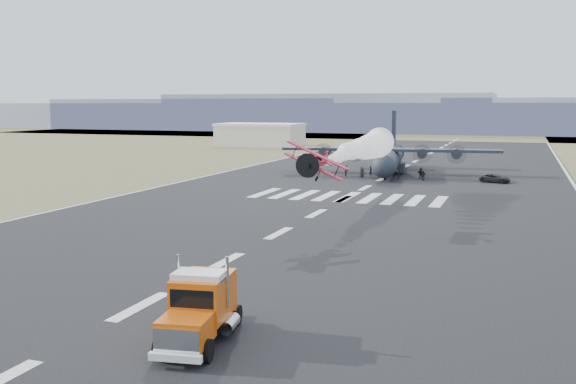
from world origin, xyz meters
The scene contains 21 objects.
ground centered at (0.00, 0.00, 0.00)m, with size 500.00×500.00×0.00m, color black.
scrub_far centered at (0.00, 230.00, 0.00)m, with size 500.00×80.00×0.00m, color olive.
runway_markings centered at (0.00, 60.00, 0.01)m, with size 60.00×260.00×0.01m, color silver, non-canonical shape.
ridge_seg_a centered at (-195.00, 260.00, 6.50)m, with size 150.00×50.00×13.00m, color gray.
ridge_seg_b centered at (-130.00, 260.00, 7.50)m, with size 150.00×50.00×15.00m, color gray.
ridge_seg_c centered at (-65.00, 260.00, 8.50)m, with size 150.00×50.00×17.00m, color gray.
ridge_seg_d centered at (0.00, 260.00, 6.50)m, with size 150.00×50.00×13.00m, color gray.
hangar_left centered at (-52.00, 145.00, 3.41)m, with size 24.50×14.50×6.70m.
semi_truck centered at (6.21, -3.84, 1.83)m, with size 3.84×8.49×3.73m.
aerobatic_biplane centered at (2.92, 26.30, 6.74)m, with size 6.02×5.78×3.86m.
smoke_trail centered at (2.72, 51.09, 6.95)m, with size 4.08×30.03×4.08m.
transport_aircraft centered at (-0.73, 82.62, 2.87)m, with size 38.60×31.68×11.14m.
support_vehicle centered at (17.89, 73.65, 0.66)m, with size 2.20×4.76×1.32m, color black.
crew_a centered at (2.67, 73.07, 0.80)m, with size 0.58×0.48×1.59m, color black.
crew_b centered at (-6.68, 74.63, 0.93)m, with size 0.91×0.56×1.86m, color black.
crew_c centered at (-3.38, 72.72, 0.81)m, with size 1.05×0.49×1.62m, color black.
crew_d centered at (6.80, 72.37, 0.81)m, with size 0.95×0.49×1.62m, color black.
crew_e centered at (-3.85, 73.86, 0.87)m, with size 0.85×0.52×1.74m, color black.
crew_f centered at (5.95, 75.38, 0.89)m, with size 1.65×0.53×1.78m, color black.
crew_g centered at (-2.80, 76.26, 0.86)m, with size 0.62×0.51×1.71m, color black.
crew_h centered at (0.14, 73.88, 0.94)m, with size 0.92×0.57×1.89m, color black.
Camera 1 is at (21.54, -32.58, 12.28)m, focal length 40.00 mm.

